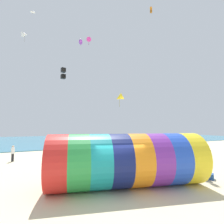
% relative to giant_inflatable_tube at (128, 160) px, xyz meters
% --- Properties ---
extents(ground_plane, '(120.00, 120.00, 0.00)m').
position_rel_giant_inflatable_tube_xyz_m(ground_plane, '(-1.00, -0.23, -1.51)').
color(ground_plane, beige).
extents(sea, '(120.00, 40.00, 0.10)m').
position_rel_giant_inflatable_tube_xyz_m(sea, '(-1.00, 38.39, -1.46)').
color(sea, teal).
rests_on(sea, ground).
extents(giant_inflatable_tube, '(9.33, 5.17, 3.03)m').
position_rel_giant_inflatable_tube_xyz_m(giant_inflatable_tube, '(0.00, 0.00, 0.00)').
color(giant_inflatable_tube, red).
rests_on(giant_inflatable_tube, ground).
extents(kite_handler, '(0.41, 0.41, 1.69)m').
position_rel_giant_inflatable_tube_xyz_m(kite_handler, '(5.33, -0.70, -0.65)').
color(kite_handler, '#726651').
rests_on(kite_handler, ground).
extents(kite_black_box, '(0.63, 0.63, 1.57)m').
position_rel_giant_inflatable_tube_xyz_m(kite_black_box, '(-1.08, 14.84, 9.15)').
color(kite_black_box, black).
extents(kite_yellow_delta, '(1.52, 1.44, 1.85)m').
position_rel_giant_inflatable_tube_xyz_m(kite_yellow_delta, '(5.44, 10.89, 5.71)').
color(kite_yellow_delta, yellow).
extents(kite_magenta_delta, '(0.85, 1.00, 1.30)m').
position_rel_giant_inflatable_tube_xyz_m(kite_magenta_delta, '(1.92, 13.15, 13.86)').
color(kite_magenta_delta, '#D1339E').
extents(kite_purple_parafoil, '(0.65, 1.02, 0.50)m').
position_rel_giant_inflatable_tube_xyz_m(kite_purple_parafoil, '(-0.92, 7.04, 10.08)').
color(kite_purple_parafoil, purple).
extents(kite_orange_box, '(0.38, 0.38, 0.78)m').
position_rel_giant_inflatable_tube_xyz_m(kite_orange_box, '(9.06, 8.64, 17.48)').
color(kite_orange_box, orange).
extents(kite_white_delta, '(1.00, 0.91, 1.38)m').
position_rel_giant_inflatable_tube_xyz_m(kite_white_delta, '(-5.93, 15.04, 13.55)').
color(kite_white_delta, white).
extents(kite_white_parafoil, '(0.74, 0.35, 0.42)m').
position_rel_giant_inflatable_tube_xyz_m(kite_white_parafoil, '(-5.08, 17.14, 18.10)').
color(kite_white_parafoil, white).
extents(bystander_mid_beach, '(0.30, 0.40, 1.57)m').
position_rel_giant_inflatable_tube_xyz_m(bystander_mid_beach, '(-6.43, 11.36, -0.72)').
color(bystander_mid_beach, black).
rests_on(bystander_mid_beach, ground).
extents(beach_flag, '(0.47, 0.36, 2.62)m').
position_rel_giant_inflatable_tube_xyz_m(beach_flag, '(4.37, 2.42, 0.81)').
color(beach_flag, silver).
rests_on(beach_flag, ground).
extents(cooler_box, '(0.63, 0.58, 0.36)m').
position_rel_giant_inflatable_tube_xyz_m(cooler_box, '(5.66, -1.14, -1.33)').
color(cooler_box, '#2659B2').
rests_on(cooler_box, ground).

